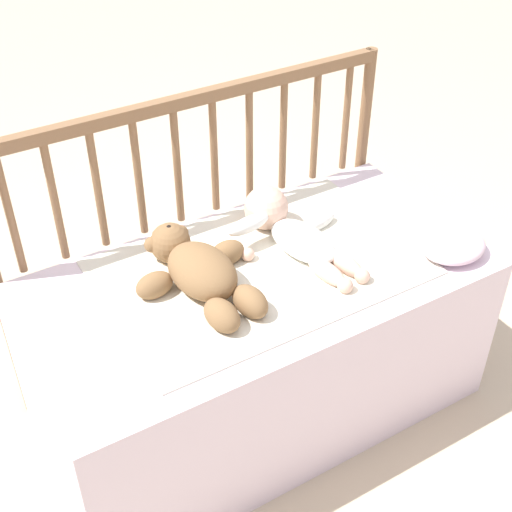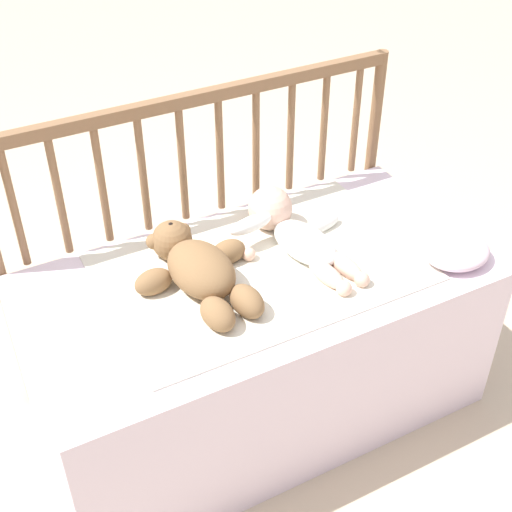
# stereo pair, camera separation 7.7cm
# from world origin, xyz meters

# --- Properties ---
(ground_plane) EXTENTS (12.00, 12.00, 0.00)m
(ground_plane) POSITION_xyz_m (0.00, 0.00, 0.00)
(ground_plane) COLOR #C6B293
(crib_mattress) EXTENTS (1.26, 0.64, 0.51)m
(crib_mattress) POSITION_xyz_m (0.00, 0.00, 0.26)
(crib_mattress) COLOR silver
(crib_mattress) RESTS_ON ground_plane
(crib_rail) EXTENTS (1.26, 0.04, 0.91)m
(crib_rail) POSITION_xyz_m (0.00, 0.34, 0.64)
(crib_rail) COLOR brown
(crib_rail) RESTS_ON ground_plane
(blanket) EXTENTS (0.85, 0.56, 0.01)m
(blanket) POSITION_xyz_m (0.02, 0.02, 0.52)
(blanket) COLOR silver
(blanket) RESTS_ON crib_mattress
(teddy_bear) EXTENTS (0.34, 0.43, 0.12)m
(teddy_bear) POSITION_xyz_m (-0.15, 0.04, 0.57)
(teddy_bear) COLOR olive
(teddy_bear) RESTS_ON crib_mattress
(baby) EXTENTS (0.36, 0.45, 0.13)m
(baby) POSITION_xyz_m (0.16, 0.07, 0.56)
(baby) COLOR white
(baby) RESTS_ON crib_mattress
(small_pillow) EXTENTS (0.19, 0.16, 0.06)m
(small_pillow) POSITION_xyz_m (0.52, -0.20, 0.54)
(small_pillow) COLOR silver
(small_pillow) RESTS_ON crib_mattress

